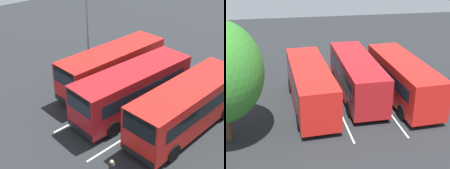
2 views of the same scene
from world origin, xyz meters
TOP-DOWN VIEW (x-y plane):
  - ground_plane at (0.00, 0.00)m, footprint 61.42×61.42m
  - bus_far_left at (-0.66, -3.37)m, footprint 9.19×3.09m
  - bus_center_left at (0.42, -0.05)m, footprint 9.11×2.84m
  - bus_center_right at (-0.63, 3.62)m, footprint 9.20×3.12m
  - pedestrian at (5.88, 4.15)m, footprint 0.44×0.44m
  - lane_stripe_outer_left at (0.00, -1.72)m, footprint 11.69×0.61m
  - lane_stripe_inner_left at (0.00, 1.72)m, footprint 11.69×0.61m

SIDE VIEW (x-z plane):
  - ground_plane at x=0.00m, z-range 0.00..0.00m
  - lane_stripe_outer_left at x=0.00m, z-range 0.00..0.01m
  - lane_stripe_inner_left at x=0.00m, z-range 0.00..0.01m
  - pedestrian at x=5.88m, z-range 0.15..1.83m
  - bus_far_left at x=-0.66m, z-range 0.17..3.33m
  - bus_center_left at x=0.42m, z-range 0.17..3.33m
  - bus_center_right at x=-0.63m, z-range 0.17..3.33m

